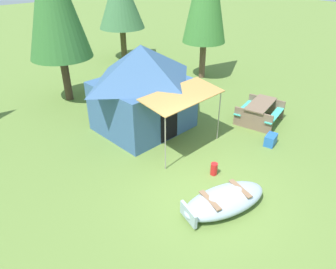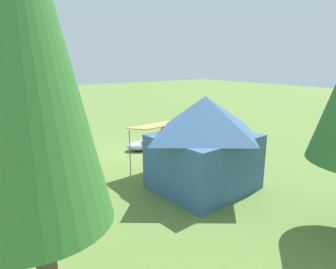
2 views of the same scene
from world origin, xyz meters
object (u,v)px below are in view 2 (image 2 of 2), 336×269
fuel_can (148,154)px  pine_tree_back_left (21,42)px  canvas_cabin_tent (204,142)px  picnic_table (69,176)px  beached_rowboat (150,144)px  cooler_box (87,166)px

fuel_can → pine_tree_back_left: bearing=47.1°
pine_tree_back_left → canvas_cabin_tent: bearing=-156.0°
picnic_table → pine_tree_back_left: (1.88, 4.88, 3.82)m
fuel_can → pine_tree_back_left: pine_tree_back_left is taller
beached_rowboat → cooler_box: 3.63m
beached_rowboat → fuel_can: (0.83, 1.11, -0.06)m
fuel_can → canvas_cabin_tent: bearing=87.6°
pine_tree_back_left → cooler_box: bearing=-115.8°
picnic_table → pine_tree_back_left: bearing=69.0°
pine_tree_back_left → picnic_table: bearing=-111.0°
fuel_can → cooler_box: bearing=-2.2°
picnic_table → fuel_can: 3.92m
beached_rowboat → canvas_cabin_tent: canvas_cabin_tent is taller
canvas_cabin_tent → pine_tree_back_left: 6.57m
canvas_cabin_tent → cooler_box: 4.68m
cooler_box → fuel_can: size_ratio=1.34×
beached_rowboat → cooler_box: beached_rowboat is taller
canvas_cabin_tent → picnic_table: 4.48m
cooler_box → pine_tree_back_left: bearing=64.2°
cooler_box → pine_tree_back_left: pine_tree_back_left is taller
picnic_table → pine_tree_back_left: size_ratio=0.29×
picnic_table → pine_tree_back_left: 6.47m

